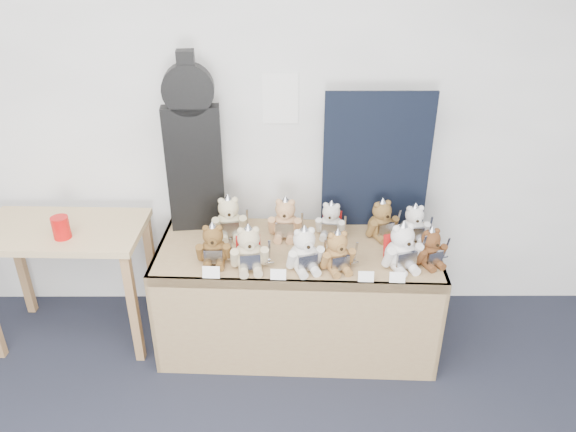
{
  "coord_description": "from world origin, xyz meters",
  "views": [
    {
      "loc": [
        0.67,
        -0.7,
        2.4
      ],
      "look_at": [
        0.68,
        1.96,
        0.94
      ],
      "focal_mm": 35.0,
      "sensor_mm": 36.0,
      "label": 1
    }
  ],
  "objects_px": {
    "teddy_back_centre_left": "(285,220)",
    "display_table": "(297,275)",
    "red_cup": "(61,228)",
    "teddy_back_end": "(414,224)",
    "teddy_front_far_right": "(402,248)",
    "teddy_back_right": "(382,221)",
    "teddy_back_centre_right": "(331,221)",
    "teddy_front_far_left": "(214,246)",
    "guitar_case": "(193,147)",
    "teddy_front_right": "(337,252)",
    "teddy_back_left": "(229,219)",
    "teddy_front_left": "(249,250)",
    "side_table": "(65,246)",
    "teddy_front_end": "(430,248)",
    "teddy_front_centre": "(305,251)"
  },
  "relations": [
    {
      "from": "teddy_back_centre_left",
      "to": "display_table",
      "type": "bearing_deg",
      "value": -66.16
    },
    {
      "from": "red_cup",
      "to": "teddy_back_end",
      "type": "bearing_deg",
      "value": 4.23
    },
    {
      "from": "teddy_front_far_right",
      "to": "teddy_back_right",
      "type": "distance_m",
      "value": 0.33
    },
    {
      "from": "red_cup",
      "to": "teddy_back_centre_right",
      "type": "distance_m",
      "value": 1.53
    },
    {
      "from": "teddy_front_far_left",
      "to": "teddy_back_end",
      "type": "relative_size",
      "value": 1.06
    },
    {
      "from": "teddy_back_centre_right",
      "to": "teddy_back_right",
      "type": "bearing_deg",
      "value": 10.14
    },
    {
      "from": "teddy_front_far_left",
      "to": "teddy_back_centre_right",
      "type": "height_order",
      "value": "teddy_front_far_left"
    },
    {
      "from": "guitar_case",
      "to": "teddy_front_right",
      "type": "distance_m",
      "value": 1.03
    },
    {
      "from": "guitar_case",
      "to": "teddy_back_centre_right",
      "type": "height_order",
      "value": "guitar_case"
    },
    {
      "from": "teddy_back_left",
      "to": "teddy_back_right",
      "type": "bearing_deg",
      "value": -9.17
    },
    {
      "from": "teddy_front_left",
      "to": "teddy_front_right",
      "type": "bearing_deg",
      "value": -8.82
    },
    {
      "from": "teddy_front_right",
      "to": "teddy_front_far_right",
      "type": "xyz_separation_m",
      "value": [
        0.35,
        0.02,
        0.01
      ]
    },
    {
      "from": "teddy_back_left",
      "to": "teddy_back_right",
      "type": "relative_size",
      "value": 1.08
    },
    {
      "from": "red_cup",
      "to": "teddy_back_centre_left",
      "type": "distance_m",
      "value": 1.26
    },
    {
      "from": "teddy_front_far_right",
      "to": "teddy_back_centre_right",
      "type": "distance_m",
      "value": 0.49
    },
    {
      "from": "display_table",
      "to": "teddy_front_left",
      "type": "relative_size",
      "value": 5.74
    },
    {
      "from": "red_cup",
      "to": "teddy_front_right",
      "type": "bearing_deg",
      "value": -6.05
    },
    {
      "from": "guitar_case",
      "to": "teddy_back_centre_left",
      "type": "bearing_deg",
      "value": -18.77
    },
    {
      "from": "display_table",
      "to": "teddy_back_end",
      "type": "relative_size",
      "value": 6.58
    },
    {
      "from": "teddy_front_far_right",
      "to": "teddy_back_right",
      "type": "xyz_separation_m",
      "value": [
        -0.06,
        0.33,
        -0.01
      ]
    },
    {
      "from": "teddy_front_left",
      "to": "teddy_back_centre_left",
      "type": "xyz_separation_m",
      "value": [
        0.19,
        0.34,
        -0.0
      ]
    },
    {
      "from": "teddy_front_left",
      "to": "side_table",
      "type": "bearing_deg",
      "value": 159.13
    },
    {
      "from": "teddy_front_far_left",
      "to": "teddy_front_far_right",
      "type": "relative_size",
      "value": 0.89
    },
    {
      "from": "red_cup",
      "to": "teddy_front_far_left",
      "type": "height_order",
      "value": "teddy_front_far_left"
    },
    {
      "from": "side_table",
      "to": "teddy_back_right",
      "type": "bearing_deg",
      "value": 3.99
    },
    {
      "from": "display_table",
      "to": "side_table",
      "type": "relative_size",
      "value": 1.74
    },
    {
      "from": "teddy_front_left",
      "to": "teddy_back_left",
      "type": "relative_size",
      "value": 1.0
    },
    {
      "from": "guitar_case",
      "to": "teddy_back_end",
      "type": "distance_m",
      "value": 1.36
    },
    {
      "from": "display_table",
      "to": "teddy_back_end",
      "type": "xyz_separation_m",
      "value": [
        0.68,
        0.16,
        0.25
      ]
    },
    {
      "from": "display_table",
      "to": "teddy_front_end",
      "type": "relative_size",
      "value": 6.74
    },
    {
      "from": "red_cup",
      "to": "teddy_back_right",
      "type": "distance_m",
      "value": 1.83
    },
    {
      "from": "teddy_back_end",
      "to": "display_table",
      "type": "bearing_deg",
      "value": -172.35
    },
    {
      "from": "teddy_back_end",
      "to": "teddy_front_right",
      "type": "bearing_deg",
      "value": -152.47
    },
    {
      "from": "teddy_front_left",
      "to": "display_table",
      "type": "bearing_deg",
      "value": 20.05
    },
    {
      "from": "display_table",
      "to": "teddy_front_far_right",
      "type": "relative_size",
      "value": 5.51
    },
    {
      "from": "teddy_front_end",
      "to": "teddy_front_far_right",
      "type": "bearing_deg",
      "value": 166.14
    },
    {
      "from": "teddy_back_left",
      "to": "teddy_front_right",
      "type": "bearing_deg",
      "value": -38.71
    },
    {
      "from": "red_cup",
      "to": "teddy_front_end",
      "type": "xyz_separation_m",
      "value": [
        2.04,
        -0.12,
        -0.07
      ]
    },
    {
      "from": "teddy_back_centre_right",
      "to": "teddy_back_right",
      "type": "relative_size",
      "value": 0.92
    },
    {
      "from": "side_table",
      "to": "teddy_back_centre_right",
      "type": "bearing_deg",
      "value": 4.89
    },
    {
      "from": "display_table",
      "to": "teddy_front_far_right",
      "type": "distance_m",
      "value": 0.63
    },
    {
      "from": "teddy_front_far_left",
      "to": "teddy_back_left",
      "type": "height_order",
      "value": "teddy_back_left"
    },
    {
      "from": "teddy_front_right",
      "to": "display_table",
      "type": "bearing_deg",
      "value": 129.14
    },
    {
      "from": "teddy_back_left",
      "to": "teddy_back_centre_right",
      "type": "relative_size",
      "value": 1.18
    },
    {
      "from": "guitar_case",
      "to": "teddy_front_end",
      "type": "bearing_deg",
      "value": -23.64
    },
    {
      "from": "teddy_back_centre_left",
      "to": "teddy_back_right",
      "type": "xyz_separation_m",
      "value": [
        0.57,
        -0.0,
        -0.01
      ]
    },
    {
      "from": "teddy_back_right",
      "to": "teddy_back_centre_right",
      "type": "bearing_deg",
      "value": 155.21
    },
    {
      "from": "teddy_back_centre_left",
      "to": "teddy_back_centre_right",
      "type": "relative_size",
      "value": 1.14
    },
    {
      "from": "teddy_back_centre_right",
      "to": "teddy_back_end",
      "type": "xyz_separation_m",
      "value": [
        0.48,
        -0.05,
        0.0
      ]
    },
    {
      "from": "teddy_front_centre",
      "to": "teddy_back_left",
      "type": "bearing_deg",
      "value": 123.8
    }
  ]
}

